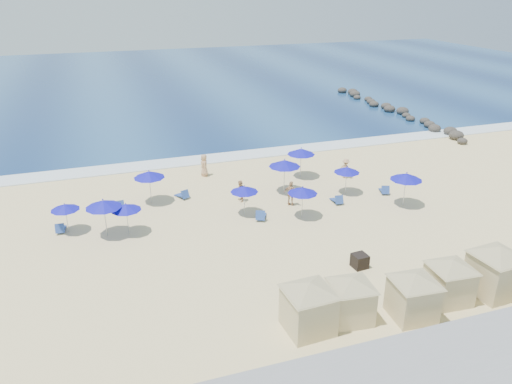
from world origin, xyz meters
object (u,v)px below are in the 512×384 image
cabana_0 (309,300)px  beachgoer_0 (240,191)px  umbrella_4 (244,189)px  cabana_4 (497,264)px  umbrella_0 (65,207)px  cabana_2 (414,290)px  umbrella_1 (103,204)px  umbrella_7 (301,151)px  umbrella_3 (126,207)px  umbrella_8 (347,170)px  cabana_3 (450,275)px  umbrella_6 (285,163)px  beachgoer_1 (291,193)px  beachgoer_2 (346,168)px  umbrella_2 (149,174)px  beachgoer_3 (204,165)px  umbrella_5 (303,190)px  umbrella_9 (406,177)px  cabana_1 (351,293)px  trash_bin (360,261)px  rock_jetty (394,110)px

cabana_0 → beachgoer_0: (1.33, 14.83, -0.80)m
beachgoer_0 → umbrella_4: bearing=-9.3°
cabana_4 → umbrella_0: size_ratio=2.30×
cabana_2 → umbrella_1: 18.68m
cabana_4 → umbrella_7: 18.49m
umbrella_3 → umbrella_8: umbrella_8 is taller
cabana_3 → umbrella_0: (-18.02, 13.91, 0.29)m
umbrella_6 → beachgoer_0: 3.98m
umbrella_6 → beachgoer_1: size_ratio=1.48×
umbrella_6 → beachgoer_2: umbrella_6 is taller
cabana_4 → umbrella_2: bearing=131.4°
umbrella_1 → beachgoer_0: size_ratio=1.60×
umbrella_2 → beachgoer_3: umbrella_2 is taller
umbrella_2 → beachgoer_0: umbrella_2 is taller
umbrella_0 → umbrella_5: (14.97, -2.78, 0.21)m
umbrella_9 → beachgoer_2: 6.47m
umbrella_2 → cabana_1: bearing=-67.1°
umbrella_2 → beachgoer_2: 15.68m
umbrella_1 → umbrella_4: size_ratio=1.17×
cabana_2 → beachgoer_3: 22.02m
cabana_0 → cabana_3: (7.54, -0.18, -0.11)m
cabana_0 → umbrella_2: 17.38m
cabana_2 → beachgoer_0: (-3.73, 15.53, -0.71)m
trash_bin → cabana_4: bearing=-44.8°
trash_bin → beachgoer_3: size_ratio=0.43×
cabana_4 → beachgoer_3: 23.41m
cabana_3 → umbrella_9: bearing=66.6°
trash_bin → umbrella_2: size_ratio=0.31×
trash_bin → umbrella_1: 15.73m
cabana_0 → umbrella_1: cabana_0 is taller
umbrella_0 → beachgoer_2: 21.48m
trash_bin → umbrella_0: (-15.46, 9.71, 1.37)m
cabana_2 → umbrella_5: bearing=92.8°
cabana_2 → umbrella_1: size_ratio=1.64×
rock_jetty → umbrella_7: size_ratio=10.49×
umbrella_5 → beachgoer_2: (6.29, 5.63, -1.16)m
umbrella_5 → beachgoer_0: size_ratio=1.44×
rock_jetty → cabana_3: size_ratio=6.48×
rock_jetty → cabana_3: (-19.19, -34.20, 1.12)m
umbrella_4 → beachgoer_2: size_ratio=1.33×
umbrella_4 → umbrella_9: bearing=-11.3°
umbrella_4 → beachgoer_0: 2.48m
umbrella_0 → beachgoer_3: bearing=33.6°
cabana_3 → umbrella_2: bearing=126.3°
cabana_4 → rock_jetty: bearing=64.3°
umbrella_1 → beachgoer_3: bearing=45.2°
cabana_1 → cabana_2: size_ratio=0.96×
cabana_4 → umbrella_4: cabana_4 is taller
umbrella_7 → umbrella_8: 4.62m
cabana_3 → umbrella_8: cabana_3 is taller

